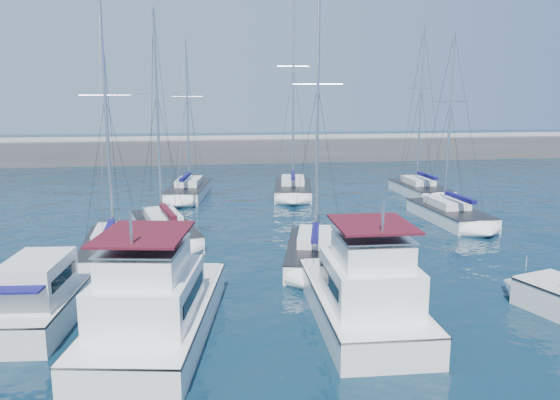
{
  "coord_description": "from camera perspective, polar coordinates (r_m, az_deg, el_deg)",
  "views": [
    {
      "loc": [
        -7.21,
        -21.74,
        8.87
      ],
      "look_at": [
        -2.76,
        8.32,
        3.0
      ],
      "focal_mm": 35.0,
      "sensor_mm": 36.0,
      "label": 1
    }
  ],
  "objects": [
    {
      "name": "motor_yacht_port_outer",
      "position": [
        23.7,
        -23.36,
        -9.54
      ],
      "size": [
        3.05,
        7.27,
        3.2
      ],
      "rotation": [
        0.0,
        0.0,
        -0.09
      ],
      "color": "silver",
      "rests_on": "ground"
    },
    {
      "name": "ground",
      "position": [
        24.56,
        9.41,
        -10.39
      ],
      "size": [
        220.0,
        220.0,
        0.0
      ],
      "primitive_type": "plane",
      "color": "black",
      "rests_on": "ground"
    },
    {
      "name": "breakwater",
      "position": [
        74.5,
        -2.82,
        4.9
      ],
      "size": [
        160.0,
        6.0,
        4.45
      ],
      "color": "#424244",
      "rests_on": "ground"
    },
    {
      "name": "sailboat_mid_a",
      "position": [
        31.64,
        -17.08,
        -4.87
      ],
      "size": [
        3.53,
        8.21,
        14.13
      ],
      "rotation": [
        0.0,
        0.0,
        0.06
      ],
      "color": "silver",
      "rests_on": "ground"
    },
    {
      "name": "motor_yacht_port_inner",
      "position": [
        20.85,
        -12.98,
        -11.14
      ],
      "size": [
        5.43,
        10.34,
        4.69
      ],
      "rotation": [
        0.0,
        0.0,
        -0.17
      ],
      "color": "white",
      "rests_on": "ground"
    },
    {
      "name": "sailboat_mid_c",
      "position": [
        29.63,
        3.72,
        -5.43
      ],
      "size": [
        4.67,
        8.31,
        15.07
      ],
      "rotation": [
        0.0,
        0.0,
        -0.23
      ],
      "color": "white",
      "rests_on": "ground"
    },
    {
      "name": "motor_yacht_stbd_inner",
      "position": [
        21.85,
        8.75,
        -9.94
      ],
      "size": [
        3.99,
        9.03,
        4.69
      ],
      "rotation": [
        0.0,
        0.0,
        -0.04
      ],
      "color": "white",
      "rests_on": "ground"
    },
    {
      "name": "sailboat_mid_b",
      "position": [
        35.34,
        -11.99,
        -2.99
      ],
      "size": [
        5.02,
        9.43,
        14.38
      ],
      "rotation": [
        0.0,
        0.0,
        0.23
      ],
      "color": "white",
      "rests_on": "ground"
    },
    {
      "name": "sailboat_back_a",
      "position": [
        49.1,
        -9.55,
        0.98
      ],
      "size": [
        4.31,
        9.17,
        13.91
      ],
      "rotation": [
        0.0,
        0.0,
        -0.15
      ],
      "color": "silver",
      "rests_on": "ground"
    },
    {
      "name": "sailboat_back_b",
      "position": [
        49.19,
        1.35,
        1.2
      ],
      "size": [
        4.53,
        9.06,
        18.27
      ],
      "rotation": [
        0.0,
        0.0,
        -0.16
      ],
      "color": "silver",
      "rests_on": "ground"
    },
    {
      "name": "sailboat_mid_e",
      "position": [
        40.77,
        17.27,
        -1.4
      ],
      "size": [
        3.36,
        8.28,
        13.44
      ],
      "rotation": [
        0.0,
        0.0,
        0.04
      ],
      "color": "white",
      "rests_on": "ground"
    },
    {
      "name": "sailboat_back_c",
      "position": [
        50.53,
        14.4,
        1.09
      ],
      "size": [
        3.23,
        7.85,
        15.16
      ],
      "rotation": [
        0.0,
        0.0,
        0.02
      ],
      "color": "white",
      "rests_on": "ground"
    }
  ]
}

